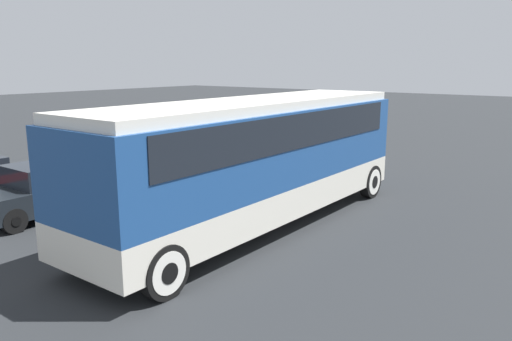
% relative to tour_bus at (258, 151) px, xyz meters
% --- Properties ---
extents(ground_plane, '(120.00, 120.00, 0.00)m').
position_rel_tour_bus_xyz_m(ground_plane, '(-0.10, -0.00, -1.93)').
color(ground_plane, '#26282B').
extents(tour_bus, '(10.36, 2.62, 3.22)m').
position_rel_tour_bus_xyz_m(tour_bus, '(0.00, 0.00, 0.00)').
color(tour_bus, silver).
rests_on(tour_bus, ground_plane).
extents(parked_car_near, '(4.52, 1.81, 1.43)m').
position_rel_tour_bus_xyz_m(parked_car_near, '(-2.35, 5.16, -1.22)').
color(parked_car_near, black).
rests_on(parked_car_near, ground_plane).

